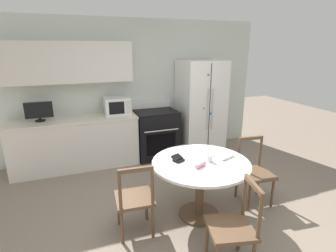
{
  "coord_description": "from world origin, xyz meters",
  "views": [
    {
      "loc": [
        -1.12,
        -2.37,
        2.09
      ],
      "look_at": [
        0.18,
        1.15,
        0.95
      ],
      "focal_mm": 28.0,
      "sensor_mm": 36.0,
      "label": 1
    }
  ],
  "objects_px": {
    "refrigerator": "(200,108)",
    "dining_chair_right": "(254,173)",
    "wallet": "(178,159)",
    "candle_glass": "(210,159)",
    "dining_chair_left": "(135,199)",
    "microwave": "(117,106)",
    "countertop_tv": "(39,111)",
    "dining_chair_near": "(233,228)",
    "oven_range": "(156,133)"
  },
  "relations": [
    {
      "from": "microwave",
      "to": "wallet",
      "type": "bearing_deg",
      "value": -79.04
    },
    {
      "from": "countertop_tv",
      "to": "wallet",
      "type": "distance_m",
      "value": 2.59
    },
    {
      "from": "countertop_tv",
      "to": "candle_glass",
      "type": "distance_m",
      "value": 2.94
    },
    {
      "from": "dining_chair_right",
      "to": "candle_glass",
      "type": "height_order",
      "value": "dining_chair_right"
    },
    {
      "from": "wallet",
      "to": "countertop_tv",
      "type": "bearing_deg",
      "value": 130.75
    },
    {
      "from": "oven_range",
      "to": "dining_chair_left",
      "type": "bearing_deg",
      "value": -113.74
    },
    {
      "from": "refrigerator",
      "to": "dining_chair_right",
      "type": "relative_size",
      "value": 2.04
    },
    {
      "from": "oven_range",
      "to": "countertop_tv",
      "type": "xyz_separation_m",
      "value": [
        -2.0,
        0.04,
        0.61
      ]
    },
    {
      "from": "countertop_tv",
      "to": "dining_chair_left",
      "type": "relative_size",
      "value": 0.48
    },
    {
      "from": "dining_chair_left",
      "to": "refrigerator",
      "type": "bearing_deg",
      "value": 51.46
    },
    {
      "from": "microwave",
      "to": "dining_chair_near",
      "type": "bearing_deg",
      "value": -79.15
    },
    {
      "from": "dining_chair_left",
      "to": "dining_chair_right",
      "type": "bearing_deg",
      "value": 6.48
    },
    {
      "from": "candle_glass",
      "to": "countertop_tv",
      "type": "bearing_deg",
      "value": 134.09
    },
    {
      "from": "microwave",
      "to": "refrigerator",
      "type": "bearing_deg",
      "value": -4.31
    },
    {
      "from": "countertop_tv",
      "to": "dining_chair_right",
      "type": "xyz_separation_m",
      "value": [
        2.78,
        -2.04,
        -0.64
      ]
    },
    {
      "from": "refrigerator",
      "to": "oven_range",
      "type": "xyz_separation_m",
      "value": [
        -0.93,
        0.05,
        -0.45
      ]
    },
    {
      "from": "dining_chair_near",
      "to": "candle_glass",
      "type": "xyz_separation_m",
      "value": [
        0.17,
        0.81,
        0.35
      ]
    },
    {
      "from": "oven_range",
      "to": "dining_chair_right",
      "type": "xyz_separation_m",
      "value": [
        0.78,
        -2.0,
        -0.03
      ]
    },
    {
      "from": "candle_glass",
      "to": "dining_chair_right",
      "type": "bearing_deg",
      "value": 4.85
    },
    {
      "from": "microwave",
      "to": "dining_chair_right",
      "type": "bearing_deg",
      "value": -54.33
    },
    {
      "from": "dining_chair_right",
      "to": "wallet",
      "type": "relative_size",
      "value": 5.48
    },
    {
      "from": "dining_chair_left",
      "to": "candle_glass",
      "type": "height_order",
      "value": "dining_chair_left"
    },
    {
      "from": "dining_chair_right",
      "to": "dining_chair_near",
      "type": "bearing_deg",
      "value": 49.78
    },
    {
      "from": "countertop_tv",
      "to": "dining_chair_near",
      "type": "height_order",
      "value": "countertop_tv"
    },
    {
      "from": "countertop_tv",
      "to": "dining_chair_left",
      "type": "bearing_deg",
      "value": -62.82
    },
    {
      "from": "refrigerator",
      "to": "countertop_tv",
      "type": "bearing_deg",
      "value": 178.2
    },
    {
      "from": "dining_chair_near",
      "to": "wallet",
      "type": "relative_size",
      "value": 5.48
    },
    {
      "from": "microwave",
      "to": "dining_chair_near",
      "type": "relative_size",
      "value": 0.51
    },
    {
      "from": "oven_range",
      "to": "microwave",
      "type": "relative_size",
      "value": 2.34
    },
    {
      "from": "dining_chair_left",
      "to": "wallet",
      "type": "xyz_separation_m",
      "value": [
        0.59,
        0.17,
        0.34
      ]
    },
    {
      "from": "oven_range",
      "to": "microwave",
      "type": "height_order",
      "value": "microwave"
    },
    {
      "from": "dining_chair_left",
      "to": "dining_chair_right",
      "type": "xyz_separation_m",
      "value": [
        1.69,
        0.08,
        0.0
      ]
    },
    {
      "from": "oven_range",
      "to": "dining_chair_right",
      "type": "distance_m",
      "value": 2.14
    },
    {
      "from": "dining_chair_near",
      "to": "countertop_tv",
      "type": "bearing_deg",
      "value": 45.94
    },
    {
      "from": "dining_chair_near",
      "to": "wallet",
      "type": "distance_m",
      "value": 1.04
    },
    {
      "from": "candle_glass",
      "to": "dining_chair_near",
      "type": "bearing_deg",
      "value": -102.09
    },
    {
      "from": "dining_chair_right",
      "to": "candle_glass",
      "type": "distance_m",
      "value": 0.83
    },
    {
      "from": "refrigerator",
      "to": "dining_chair_right",
      "type": "bearing_deg",
      "value": -94.4
    },
    {
      "from": "refrigerator",
      "to": "dining_chair_right",
      "type": "xyz_separation_m",
      "value": [
        -0.15,
        -1.95,
        -0.49
      ]
    },
    {
      "from": "oven_range",
      "to": "countertop_tv",
      "type": "relative_size",
      "value": 2.5
    },
    {
      "from": "refrigerator",
      "to": "oven_range",
      "type": "height_order",
      "value": "refrigerator"
    },
    {
      "from": "oven_range",
      "to": "dining_chair_near",
      "type": "height_order",
      "value": "oven_range"
    },
    {
      "from": "dining_chair_near",
      "to": "candle_glass",
      "type": "bearing_deg",
      "value": 1.3
    },
    {
      "from": "refrigerator",
      "to": "microwave",
      "type": "bearing_deg",
      "value": 175.69
    },
    {
      "from": "refrigerator",
      "to": "dining_chair_near",
      "type": "height_order",
      "value": "refrigerator"
    },
    {
      "from": "refrigerator",
      "to": "microwave",
      "type": "xyz_separation_m",
      "value": [
        -1.63,
        0.12,
        0.13
      ]
    },
    {
      "from": "refrigerator",
      "to": "dining_chair_left",
      "type": "relative_size",
      "value": 2.04
    },
    {
      "from": "countertop_tv",
      "to": "dining_chair_right",
      "type": "bearing_deg",
      "value": -36.23
    },
    {
      "from": "candle_glass",
      "to": "wallet",
      "type": "relative_size",
      "value": 0.52
    },
    {
      "from": "microwave",
      "to": "dining_chair_left",
      "type": "height_order",
      "value": "microwave"
    }
  ]
}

